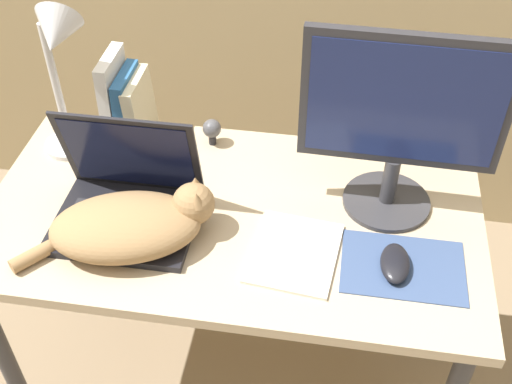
# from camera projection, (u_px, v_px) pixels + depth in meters

# --- Properties ---
(desk) EXTENTS (1.17, 0.64, 0.74)m
(desk) POSITION_uv_depth(u_px,v_px,m) (233.00, 238.00, 1.57)
(desk) COLOR tan
(desk) RESTS_ON ground_plane
(laptop) EXTENTS (0.32, 0.25, 0.26)m
(laptop) POSITION_uv_depth(u_px,v_px,m) (127.00, 201.00, 1.47)
(laptop) COLOR black
(laptop) RESTS_ON desk
(cat) EXTENTS (0.42, 0.29, 0.13)m
(cat) POSITION_uv_depth(u_px,v_px,m) (132.00, 224.00, 1.40)
(cat) COLOR #99754C
(cat) RESTS_ON desk
(external_monitor) EXTENTS (0.44, 0.21, 0.45)m
(external_monitor) POSITION_uv_depth(u_px,v_px,m) (401.00, 120.00, 1.37)
(external_monitor) COLOR #333338
(external_monitor) RESTS_ON desk
(mousepad) EXTENTS (0.27, 0.18, 0.00)m
(mousepad) POSITION_uv_depth(u_px,v_px,m) (403.00, 267.00, 1.38)
(mousepad) COLOR #384C75
(mousepad) RESTS_ON desk
(computer_mouse) EXTENTS (0.06, 0.11, 0.03)m
(computer_mouse) POSITION_uv_depth(u_px,v_px,m) (395.00, 263.00, 1.37)
(computer_mouse) COLOR black
(computer_mouse) RESTS_ON mousepad
(book_row) EXTENTS (0.10, 0.15, 0.25)m
(book_row) POSITION_uv_depth(u_px,v_px,m) (126.00, 106.00, 1.65)
(book_row) COLOR white
(book_row) RESTS_ON desk
(desk_lamp) EXTENTS (0.17, 0.17, 0.43)m
(desk_lamp) POSITION_uv_depth(u_px,v_px,m) (58.00, 59.00, 1.48)
(desk_lamp) COLOR silver
(desk_lamp) RESTS_ON desk
(notepad) EXTENTS (0.21, 0.24, 0.01)m
(notepad) POSITION_uv_depth(u_px,v_px,m) (294.00, 253.00, 1.41)
(notepad) COLOR silver
(notepad) RESTS_ON desk
(webcam) EXTENTS (0.05, 0.05, 0.07)m
(webcam) POSITION_uv_depth(u_px,v_px,m) (212.00, 129.00, 1.68)
(webcam) COLOR #232328
(webcam) RESTS_ON desk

